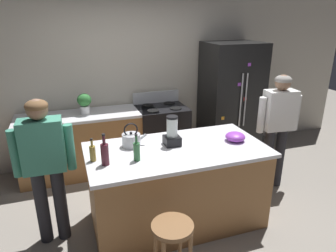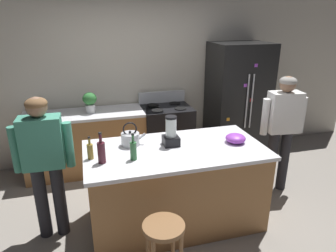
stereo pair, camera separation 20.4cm
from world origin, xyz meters
name	(u,v)px [view 2 (the right image)]	position (x,y,z in m)	size (l,w,h in m)	color
ground_plane	(175,220)	(0.00, 0.00, 0.00)	(14.00, 14.00, 0.00)	gray
back_wall	(141,76)	(0.00, 1.95, 1.35)	(8.00, 0.10, 2.70)	beige
kitchen_island	(175,186)	(0.00, 0.00, 0.46)	(1.93, 1.00, 0.93)	#9E6B3D
back_counter_run	(95,141)	(-0.80, 1.55, 0.46)	(2.00, 0.64, 0.93)	#9E6B3D
refrigerator	(237,101)	(1.51, 1.50, 0.94)	(0.90, 0.73, 1.87)	black
stove_range	(166,134)	(0.31, 1.52, 0.47)	(0.76, 0.65, 1.11)	black
person_by_island_left	(44,156)	(-1.34, 0.14, 0.94)	(0.59, 0.23, 1.55)	#26262B
person_by_sink_right	(282,124)	(1.53, 0.31, 0.95)	(0.60, 0.26, 1.57)	#26262B
bar_stool	(164,238)	(-0.35, -0.84, 0.50)	(0.36, 0.36, 0.64)	brown
potted_plant	(90,101)	(-0.83, 1.55, 1.10)	(0.20, 0.20, 0.30)	silver
blender_appliance	(171,133)	(-0.02, 0.10, 1.07)	(0.17, 0.17, 0.33)	black
bottle_wine	(101,152)	(-0.78, -0.13, 1.04)	(0.08, 0.08, 0.32)	#471923
bottle_olive_oil	(133,150)	(-0.48, -0.14, 1.03)	(0.07, 0.07, 0.28)	#2D6638
bottle_vinegar	(90,151)	(-0.89, -0.01, 1.01)	(0.06, 0.06, 0.24)	olive
mixing_bowl	(236,138)	(0.69, -0.03, 0.98)	(0.22, 0.22, 0.10)	purple
tea_kettle	(130,139)	(-0.45, 0.21, 1.00)	(0.28, 0.20, 0.27)	#B7BABF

